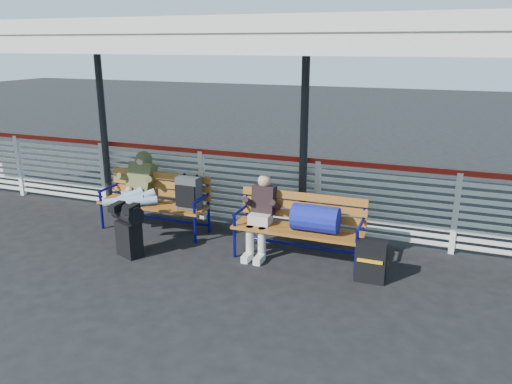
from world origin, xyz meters
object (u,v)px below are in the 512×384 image
at_px(traveler_man, 134,194).
at_px(suitcase_side, 371,262).
at_px(luggage_stack, 128,228).
at_px(bench_right, 308,220).
at_px(companion_person, 261,214).
at_px(bench_left, 168,195).

height_order(traveler_man, suitcase_side, traveler_man).
xyz_separation_m(luggage_stack, bench_right, (2.41, 0.73, 0.19)).
bearing_deg(luggage_stack, companion_person, 45.47).
distance_m(luggage_stack, suitcase_side, 3.35).
height_order(bench_left, companion_person, companion_person).
bearing_deg(suitcase_side, bench_left, 170.00).
bearing_deg(luggage_stack, bench_right, 39.34).
height_order(bench_right, companion_person, companion_person).
distance_m(bench_right, traveler_man, 2.75).
distance_m(bench_left, suitcase_side, 3.35).
relative_size(bench_right, suitcase_side, 3.45).
relative_size(bench_right, traveler_man, 1.10).
height_order(companion_person, suitcase_side, companion_person).
bearing_deg(companion_person, bench_right, 0.11).
bearing_deg(companion_person, traveler_man, -178.76).
distance_m(traveler_man, companion_person, 2.06).
bearing_deg(companion_person, luggage_stack, -156.95).
distance_m(bench_left, bench_right, 2.39).
relative_size(bench_left, traveler_man, 1.10).
distance_m(luggage_stack, companion_person, 1.88).
bearing_deg(bench_right, traveler_man, -179.05).
xyz_separation_m(bench_left, companion_person, (1.68, -0.30, -0.01)).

